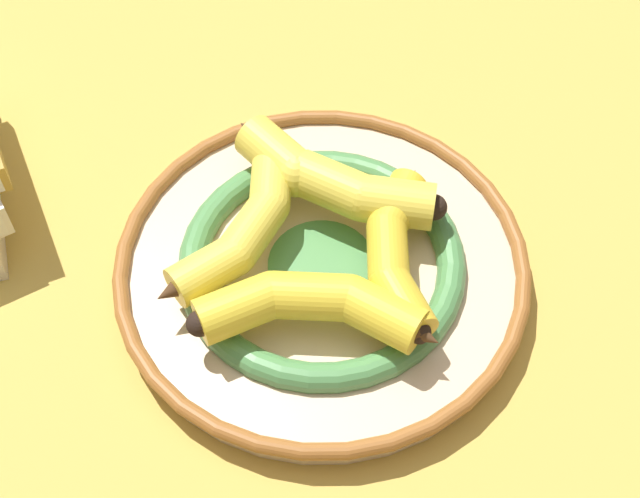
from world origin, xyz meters
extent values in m
plane|color=gold|center=(0.00, 0.00, 0.00)|extent=(2.80, 2.80, 0.00)
cylinder|color=beige|center=(0.00, 0.03, 0.01)|extent=(0.33, 0.33, 0.02)
torus|color=#4C894C|center=(0.00, 0.03, 0.03)|extent=(0.23, 0.23, 0.02)
cylinder|color=#4C894C|center=(0.00, 0.03, 0.02)|extent=(0.09, 0.09, 0.00)
torus|color=#995B28|center=(0.00, 0.03, 0.02)|extent=(0.34, 0.34, 0.01)
cylinder|color=gold|center=(-0.01, -0.04, 0.05)|extent=(0.05, 0.06, 0.03)
cylinder|color=gold|center=(-0.04, -0.01, 0.05)|extent=(0.06, 0.06, 0.03)
cylinder|color=gold|center=(-0.08, 0.02, 0.05)|extent=(0.06, 0.05, 0.03)
sphere|color=gold|center=(-0.02, -0.02, 0.05)|extent=(0.03, 0.03, 0.03)
sphere|color=gold|center=(-0.06, 0.01, 0.05)|extent=(0.03, 0.03, 0.03)
cone|color=#472D19|center=(0.00, -0.07, 0.05)|extent=(0.03, 0.04, 0.02)
sphere|color=black|center=(-0.11, 0.03, 0.05)|extent=(0.02, 0.02, 0.02)
cylinder|color=yellow|center=(-0.08, 0.04, 0.06)|extent=(0.07, 0.05, 0.04)
cylinder|color=yellow|center=(-0.03, 0.07, 0.06)|extent=(0.07, 0.07, 0.04)
cylinder|color=yellow|center=(-0.01, 0.12, 0.06)|extent=(0.05, 0.07, 0.04)
sphere|color=yellow|center=(-0.05, 0.05, 0.06)|extent=(0.04, 0.04, 0.04)
sphere|color=yellow|center=(-0.01, 0.09, 0.06)|extent=(0.04, 0.04, 0.04)
cone|color=#472D19|center=(-0.11, 0.03, 0.06)|extent=(0.04, 0.04, 0.03)
sphere|color=black|center=(0.00, 0.15, 0.06)|extent=(0.02, 0.02, 0.02)
cylinder|color=yellow|center=(0.04, 0.11, 0.05)|extent=(0.04, 0.06, 0.03)
cylinder|color=yellow|center=(0.04, 0.06, 0.05)|extent=(0.05, 0.06, 0.03)
cylinder|color=yellow|center=(0.08, 0.02, 0.05)|extent=(0.06, 0.06, 0.03)
sphere|color=yellow|center=(0.03, 0.09, 0.05)|extent=(0.03, 0.03, 0.03)
sphere|color=yellow|center=(0.05, 0.04, 0.05)|extent=(0.03, 0.03, 0.03)
cone|color=#472D19|center=(0.04, 0.14, 0.05)|extent=(0.03, 0.03, 0.03)
sphere|color=black|center=(0.10, 0.00, 0.05)|extent=(0.02, 0.02, 0.02)
cylinder|color=yellow|center=(0.09, 0.00, 0.06)|extent=(0.06, 0.04, 0.04)
cylinder|color=yellow|center=(0.04, -0.01, 0.06)|extent=(0.07, 0.06, 0.04)
cylinder|color=yellow|center=(-0.01, -0.04, 0.06)|extent=(0.07, 0.07, 0.04)
sphere|color=yellow|center=(0.07, 0.00, 0.06)|extent=(0.04, 0.04, 0.04)
sphere|color=yellow|center=(0.01, -0.02, 0.06)|extent=(0.04, 0.04, 0.04)
cone|color=#472D19|center=(0.12, 0.00, 0.06)|extent=(0.04, 0.03, 0.03)
sphere|color=black|center=(-0.03, -0.06, 0.06)|extent=(0.02, 0.02, 0.02)
camera|label=1|loc=(-0.31, 0.29, 0.62)|focal=50.00mm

